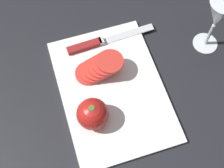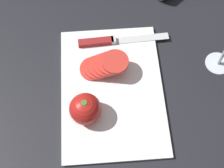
% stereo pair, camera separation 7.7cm
% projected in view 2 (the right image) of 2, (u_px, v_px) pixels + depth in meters
% --- Properties ---
extents(ground_plane, '(3.00, 3.00, 0.00)m').
position_uv_depth(ground_plane, '(119.00, 88.00, 0.81)').
color(ground_plane, black).
extents(cutting_board, '(0.37, 0.26, 0.01)m').
position_uv_depth(cutting_board, '(112.00, 90.00, 0.80)').
color(cutting_board, white).
rests_on(cutting_board, ground_plane).
extents(whole_tomato, '(0.08, 0.08, 0.08)m').
position_uv_depth(whole_tomato, '(85.00, 109.00, 0.73)').
color(whole_tomato, red).
rests_on(whole_tomato, cutting_board).
extents(knife, '(0.03, 0.25, 0.01)m').
position_uv_depth(knife, '(105.00, 41.00, 0.85)').
color(knife, silver).
rests_on(knife, cutting_board).
extents(tomato_slice_stack_near, '(0.07, 0.13, 0.05)m').
position_uv_depth(tomato_slice_stack_near, '(104.00, 65.00, 0.80)').
color(tomato_slice_stack_near, red).
rests_on(tomato_slice_stack_near, cutting_board).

